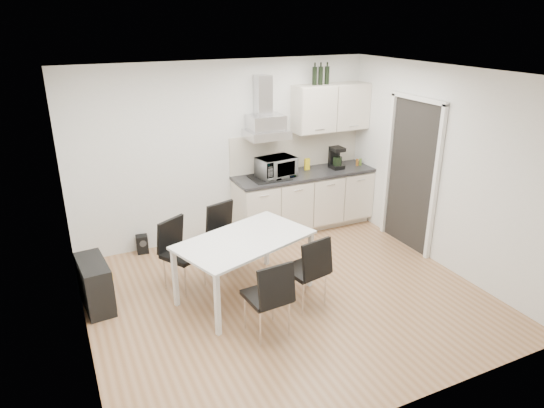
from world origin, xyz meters
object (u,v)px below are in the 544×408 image
at_px(guitar_amp, 95,284).
at_px(kitchenette, 305,177).
at_px(chair_far_right, 229,238).
at_px(chair_near_left, 267,297).
at_px(dining_table, 245,244).
at_px(chair_far_left, 184,255).
at_px(floor_speaker, 142,244).
at_px(chair_near_right, 305,271).

bearing_deg(guitar_amp, kitchenette, 11.76).
bearing_deg(chair_far_right, chair_near_left, 67.77).
xyz_separation_m(chair_far_right, guitar_amp, (-1.71, -0.20, -0.15)).
height_order(dining_table, chair_far_right, chair_far_right).
bearing_deg(chair_far_left, floor_speaker, -106.51).
relative_size(guitar_amp, floor_speaker, 2.69).
bearing_deg(chair_near_right, chair_far_right, 100.22).
distance_m(chair_far_left, guitar_amp, 1.05).
xyz_separation_m(chair_near_right, floor_speaker, (-1.44, 2.14, -0.31)).
relative_size(kitchenette, dining_table, 1.45).
distance_m(dining_table, chair_far_left, 0.81).
distance_m(chair_near_left, guitar_amp, 2.04).
xyz_separation_m(chair_far_left, chair_near_left, (0.53, -1.27, 0.00)).
bearing_deg(chair_near_left, chair_far_left, 107.86).
bearing_deg(chair_near_right, guitar_amp, 144.25).
xyz_separation_m(kitchenette, floor_speaker, (-2.53, 0.17, -0.70)).
bearing_deg(guitar_amp, floor_speaker, 51.97).
relative_size(chair_far_left, floor_speaker, 3.34).
bearing_deg(chair_near_left, dining_table, 79.60).
relative_size(chair_near_left, floor_speaker, 3.34).
relative_size(dining_table, chair_near_right, 1.98).
bearing_deg(chair_near_left, chair_far_right, 79.72).
height_order(chair_far_left, floor_speaker, chair_far_left).
height_order(kitchenette, dining_table, kitchenette).
xyz_separation_m(dining_table, chair_far_left, (-0.61, 0.48, -0.24)).
xyz_separation_m(guitar_amp, floor_speaker, (0.75, 1.15, -0.16)).
bearing_deg(floor_speaker, kitchenette, 2.26).
relative_size(kitchenette, chair_near_left, 2.86).
relative_size(kitchenette, chair_far_right, 2.86).
bearing_deg(floor_speaker, chair_near_left, -65.61).
bearing_deg(chair_near_right, kitchenette, 49.67).
bearing_deg(chair_far_left, dining_table, 111.05).
height_order(dining_table, chair_near_right, chair_near_right).
relative_size(kitchenette, chair_near_right, 2.86).
height_order(kitchenette, chair_far_left, kitchenette).
bearing_deg(guitar_amp, dining_table, -22.34).
bearing_deg(floor_speaker, chair_far_right, -38.38).
distance_m(kitchenette, chair_far_left, 2.49).
bearing_deg(dining_table, chair_far_right, 65.61).
distance_m(chair_far_left, chair_near_right, 1.50).
bearing_deg(dining_table, guitar_amp, 143.84).
height_order(chair_far_left, guitar_amp, chair_far_left).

